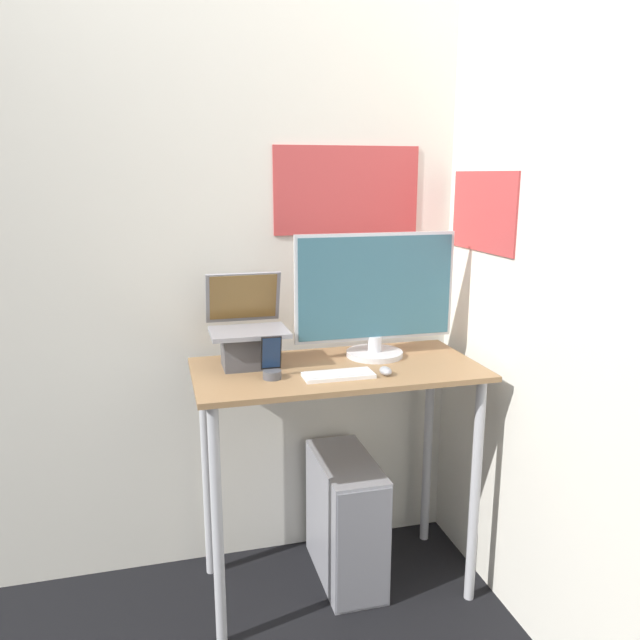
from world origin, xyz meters
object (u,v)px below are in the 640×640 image
object	(u,v)px
monitor	(375,299)
computer_tower	(346,519)
keyboard	(338,375)
mouse	(386,371)
laptop	(249,339)
cell_phone	(272,366)

from	to	relation	value
monitor	computer_tower	size ratio (longest dim) A/B	1.24
keyboard	monitor	bearing A→B (deg)	45.64
mouse	computer_tower	world-z (taller)	mouse
laptop	monitor	size ratio (longest dim) A/B	0.53
monitor	mouse	world-z (taller)	monitor
cell_phone	computer_tower	size ratio (longest dim) A/B	0.30
laptop	mouse	size ratio (longest dim) A/B	5.12
keyboard	computer_tower	distance (m)	0.69
laptop	cell_phone	size ratio (longest dim) A/B	2.22
laptop	cell_phone	xyz separation A→B (m)	(0.05, -0.17, -0.05)
monitor	cell_phone	world-z (taller)	monitor
monitor	mouse	bearing A→B (deg)	-99.97
mouse	monitor	bearing A→B (deg)	80.03
computer_tower	laptop	bearing A→B (deg)	171.51
keyboard	computer_tower	bearing A→B (deg)	63.07
monitor	mouse	xyz separation A→B (m)	(-0.04, -0.23, -0.21)
keyboard	cell_phone	world-z (taller)	cell_phone
keyboard	mouse	world-z (taller)	mouse
cell_phone	computer_tower	xyz separation A→B (m)	(0.31, 0.12, -0.70)
laptop	cell_phone	distance (m)	0.19
mouse	laptop	bearing A→B (deg)	151.81
keyboard	laptop	bearing A→B (deg)	141.67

